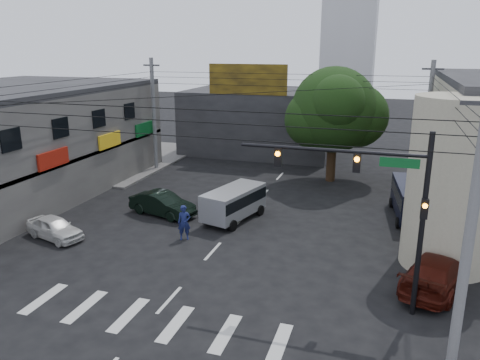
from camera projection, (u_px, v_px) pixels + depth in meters
The scene contains 16 objects.
ground at pixel (198, 268), 22.00m from camera, with size 160.00×160.00×0.00m, color black.
sidewalk_far_left at pixel (95, 157), 43.75m from camera, with size 16.00×16.00×0.15m, color #514F4C.
corner_column at pixel (452, 184), 21.32m from camera, with size 4.00×4.00×8.00m, color #9E967D.
building_far at pixel (262, 121), 46.14m from camera, with size 14.00×10.00×6.00m, color #232326.
billboard at pixel (248, 79), 40.47m from camera, with size 7.00×0.30×2.60m, color olive.
street_tree at pixel (334, 110), 34.87m from camera, with size 6.40×6.40×8.70m.
traffic_gantry at pixel (378, 192), 17.45m from camera, with size 7.10×0.35×7.20m.
utility_pole_near_right at pixel (468, 242), 13.52m from camera, with size 0.32×0.32×9.20m, color #59595B.
utility_pole_far_left at pixel (154, 115), 38.46m from camera, with size 0.32×0.32×9.20m, color #59595B.
utility_pole_far_right at pixel (426, 128), 32.28m from camera, with size 0.32×0.32×9.20m, color #59595B.
dark_sedan at pixel (162, 204), 28.77m from camera, with size 4.57×2.55×1.43m, color black.
white_compact at pixel (55, 228), 25.28m from camera, with size 3.85×2.40×1.22m, color silver.
maroon_sedan at pixel (437, 272), 20.03m from camera, with size 3.71×5.64×1.52m, color #3D0F08.
silver_minivan at pixel (234, 204), 27.92m from camera, with size 2.99×4.81×1.92m, color gray, non-canonical shape.
navy_van at pixel (413, 201), 28.12m from camera, with size 2.61×5.57×2.15m, color black, non-canonical shape.
traffic_officer at pixel (184, 223), 25.07m from camera, with size 0.83×0.72×1.91m, color #151C4C.
Camera 1 is at (8.03, -18.42, 10.07)m, focal length 35.00 mm.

